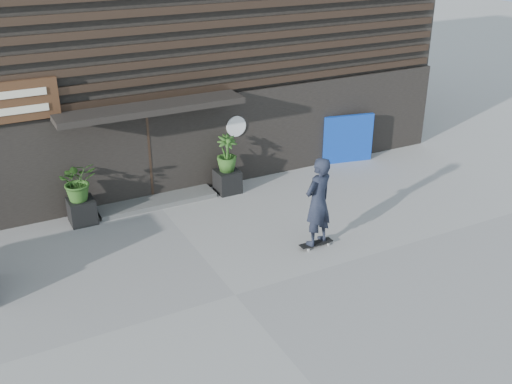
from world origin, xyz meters
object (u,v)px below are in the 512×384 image
planter_pot_left (82,211)px  planter_pot_right (227,181)px  blue_tarp (348,139)px  skateboarder (318,202)px

planter_pot_left → planter_pot_right: bearing=0.0°
planter_pot_right → blue_tarp: (4.05, 0.30, 0.42)m
planter_pot_right → skateboarder: (0.50, -3.54, 0.79)m
planter_pot_left → planter_pot_right: (3.80, 0.00, 0.00)m
planter_pot_right → blue_tarp: 4.08m
blue_tarp → planter_pot_left: bearing=-166.5°
planter_pot_left → blue_tarp: blue_tarp is taller
planter_pot_right → blue_tarp: bearing=4.2°
planter_pot_left → planter_pot_right: same height
planter_pot_left → blue_tarp: bearing=2.2°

